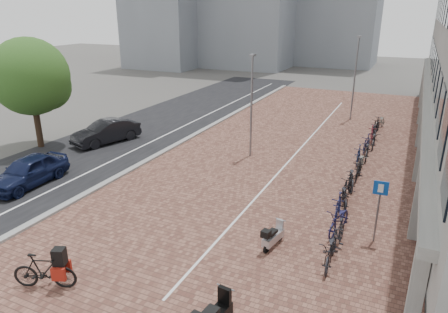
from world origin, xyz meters
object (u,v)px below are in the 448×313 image
at_px(car_dark, 106,132).
at_px(parking_sign, 379,202).
at_px(hero_bike, 44,270).
at_px(scooter_front, 273,236).
at_px(car_navy, 28,171).

relative_size(car_dark, parking_sign, 1.80).
xyz_separation_m(hero_bike, parking_sign, (8.95, 7.11, 1.03)).
distance_m(hero_bike, scooter_front, 7.68).
distance_m(car_navy, parking_sign, 16.08).
bearing_deg(car_dark, car_navy, -63.69).
relative_size(hero_bike, parking_sign, 0.84).
height_order(scooter_front, parking_sign, parking_sign).
bearing_deg(car_navy, car_dark, 96.00).
xyz_separation_m(car_dark, parking_sign, (17.04, -5.31, 0.92)).
height_order(car_navy, parking_sign, parking_sign).
bearing_deg(parking_sign, scooter_front, -154.36).
bearing_deg(parking_sign, car_navy, -178.66).
xyz_separation_m(scooter_front, parking_sign, (3.29, 1.92, 1.18)).
xyz_separation_m(car_dark, scooter_front, (13.74, -7.23, -0.26)).
bearing_deg(hero_bike, scooter_front, -69.44).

